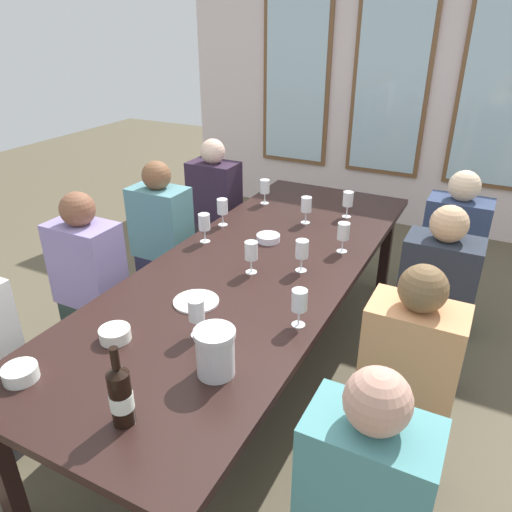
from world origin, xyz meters
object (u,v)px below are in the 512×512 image
Objects in this scene: dining_table at (255,274)px; wine_glass_8 at (222,207)px; tasting_bowl_1 at (268,238)px; wine_glass_9 at (348,200)px; seated_person_5 at (406,389)px; seated_person_6 at (163,244)px; wine_glass_2 at (204,223)px; wine_glass_1 at (343,232)px; wine_glass_4 at (306,205)px; tasting_bowl_0 at (20,373)px; tasting_bowl_2 at (115,334)px; seated_person_3 at (450,258)px; seated_person_7 at (433,308)px; metal_pitcher at (215,352)px; wine_bottle_1 at (121,395)px; wine_glass_6 at (196,311)px; wine_glass_3 at (251,252)px; white_plate_0 at (196,301)px; wine_glass_0 at (299,302)px; seated_person_2 at (215,212)px; wine_glass_5 at (302,251)px; seated_person_4 at (91,289)px.

wine_glass_8 is at bearing 137.57° from dining_table.
tasting_bowl_1 is 0.80× the size of wine_glass_8.
wine_glass_9 is 1.46m from seated_person_5.
wine_glass_2 is at bearing -24.06° from seated_person_6.
wine_glass_1 is 1.00× the size of wine_glass_4.
dining_table is 0.98m from seated_person_5.
tasting_bowl_2 is (0.14, 0.35, -0.00)m from tasting_bowl_0.
seated_person_6 reaches higher than wine_glass_8.
seated_person_3 is 1.00× the size of seated_person_6.
metal_pitcher is at bearing -117.47° from seated_person_7.
tasting_bowl_2 is (-0.34, 0.34, -0.09)m from wine_bottle_1.
metal_pitcher is 0.72m from tasting_bowl_0.
wine_glass_9 is at bearing 76.10° from tasting_bowl_2.
wine_glass_3 is at bearing 95.58° from wine_glass_6.
tasting_bowl_0 is at bearing -178.98° from wine_bottle_1.
white_plate_0 is 1.23× the size of wine_glass_8.
wine_glass_0 is 1.33m from wine_glass_9.
tasting_bowl_2 is 1.55m from wine_glass_4.
seated_person_5 is (0.97, 0.11, -0.22)m from white_plate_0.
tasting_bowl_2 is (-0.48, -0.01, -0.07)m from metal_pitcher.
tasting_bowl_0 is 2.57m from seated_person_3.
wine_bottle_1 is 1.72× the size of wine_glass_6.
wine_glass_4 is at bearing 92.47° from wine_glass_6.
seated_person_2 is (-0.83, 0.74, -0.23)m from tasting_bowl_1.
white_plate_0 is at bearing -61.34° from seated_person_2.
wine_glass_3 is 0.16× the size of seated_person_3.
tasting_bowl_2 is at bearing 134.97° from wine_bottle_1.
wine_bottle_1 is (-0.14, -0.35, 0.02)m from metal_pitcher.
tasting_bowl_1 is at bearing -116.93° from wine_glass_9.
wine_glass_4 is at bearing 81.49° from tasting_bowl_2.
wine_glass_0 is 1.00× the size of wine_glass_2.
seated_person_6 reaches higher than tasting_bowl_1.
tasting_bowl_2 reaches higher than dining_table.
wine_glass_1 is 0.34m from wine_glass_5.
wine_glass_6 is 0.16× the size of seated_person_7.
seated_person_4 is at bearing -159.06° from seated_person_7.
wine_glass_6 reaches higher than dining_table.
wine_glass_6 is 0.16× the size of seated_person_6.
wine_bottle_1 is at bearing 1.02° from tasting_bowl_0.
wine_glass_3 and wine_glass_6 have the same top height.
seated_person_5 is at bearing 34.21° from tasting_bowl_0.
metal_pitcher is 1.19m from wine_glass_2.
wine_glass_2 is at bearing -170.11° from seated_person_7.
wine_glass_6 is at bearing -158.49° from seated_person_5.
wine_bottle_1 is 0.27× the size of seated_person_5.
wine_glass_3 and wine_glass_4 have the same top height.
wine_bottle_1 reaches higher than dining_table.
wine_glass_6 is (-0.35, -0.26, 0.00)m from wine_glass_0.
tasting_bowl_1 is at bearing 106.46° from metal_pitcher.
seated_person_6 is (-0.83, 0.82, -0.22)m from white_plate_0.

